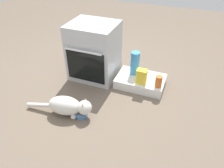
{
  "coord_description": "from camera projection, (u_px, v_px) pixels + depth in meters",
  "views": [
    {
      "loc": [
        1.04,
        -1.87,
        1.63
      ],
      "look_at": [
        0.34,
        -0.08,
        0.25
      ],
      "focal_mm": 34.83,
      "sensor_mm": 36.0,
      "label": 1
    }
  ],
  "objects": [
    {
      "name": "snack_bag",
      "position": [
        142.0,
        76.0,
        2.57
      ],
      "size": [
        0.12,
        0.09,
        0.18
      ],
      "primitive_type": "cube",
      "color": "yellow",
      "rests_on": "pantry_cabinet"
    },
    {
      "name": "pantry_cabinet",
      "position": [
        140.0,
        81.0,
        2.75
      ],
      "size": [
        0.59,
        0.4,
        0.12
      ],
      "primitive_type": "cube",
      "color": "white",
      "rests_on": "ground"
    },
    {
      "name": "oven",
      "position": [
        94.0,
        51.0,
        2.76
      ],
      "size": [
        0.58,
        0.55,
        0.72
      ],
      "color": "#B7BABF",
      "rests_on": "ground"
    },
    {
      "name": "water_bottle",
      "position": [
        135.0,
        63.0,
        2.7
      ],
      "size": [
        0.11,
        0.11,
        0.3
      ],
      "primitive_type": "cylinder",
      "color": "#388CD1",
      "rests_on": "pantry_cabinet"
    },
    {
      "name": "sauce_jar",
      "position": [
        159.0,
        81.0,
        2.52
      ],
      "size": [
        0.08,
        0.08,
        0.14
      ],
      "primitive_type": "cylinder",
      "color": "#D16023",
      "rests_on": "pantry_cabinet"
    },
    {
      "name": "cat",
      "position": [
        68.0,
        106.0,
        2.28
      ],
      "size": [
        0.74,
        0.25,
        0.22
      ],
      "rotation": [
        0.0,
        0.0,
        0.15
      ],
      "color": "silver",
      "rests_on": "ground"
    },
    {
      "name": "ground",
      "position": [
        89.0,
        91.0,
        2.67
      ],
      "size": [
        8.0,
        8.0,
        0.0
      ],
      "primitive_type": "plane",
      "color": "#6B5B4C"
    },
    {
      "name": "food_bowl",
      "position": [
        81.0,
        114.0,
        2.3
      ],
      "size": [
        0.13,
        0.13,
        0.08
      ],
      "color": "#4C7AB7",
      "rests_on": "ground"
    }
  ]
}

